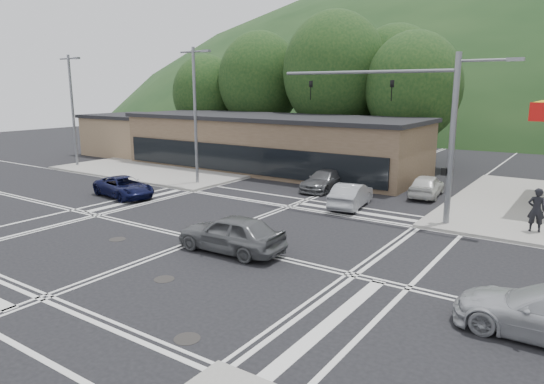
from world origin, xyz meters
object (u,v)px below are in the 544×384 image
Objects in this scene: car_blue_west at (124,187)px; car_northbound at (325,180)px; car_queue_a at (351,195)px; car_queue_b at (427,186)px; car_grey_center at (231,233)px; pedestrian at (536,210)px.

car_blue_west is 12.44m from car_northbound.
car_blue_west is at bearing -137.57° from car_northbound.
car_queue_a is 5.64m from car_queue_b.
car_blue_west is at bearing -111.62° from car_grey_center.
car_queue_a is 4.70m from car_northbound.
pedestrian is at bearing -16.09° from car_northbound.
pedestrian reaches higher than car_northbound.
pedestrian is (21.35, 5.30, 0.53)m from car_blue_west.
car_queue_a is 1.03× the size of car_queue_b.
car_grey_center reaches higher than car_northbound.
car_northbound is (-2.61, 12.71, -0.13)m from car_grey_center.
car_queue_b is 6.25m from car_northbound.
car_queue_a is at bearing -13.20° from pedestrian.
car_blue_west is 13.48m from car_queue_a.
car_grey_center reaches higher than car_queue_a.
car_queue_a reaches higher than car_blue_west.
car_queue_b is at bearing -51.42° from pedestrian.
car_queue_a is at bearing 173.27° from car_grey_center.
car_blue_west is 22.00m from pedestrian.
car_queue_a is 0.94× the size of car_northbound.
car_blue_west is at bearing 0.89° from pedestrian.
car_grey_center is 2.27× the size of pedestrian.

